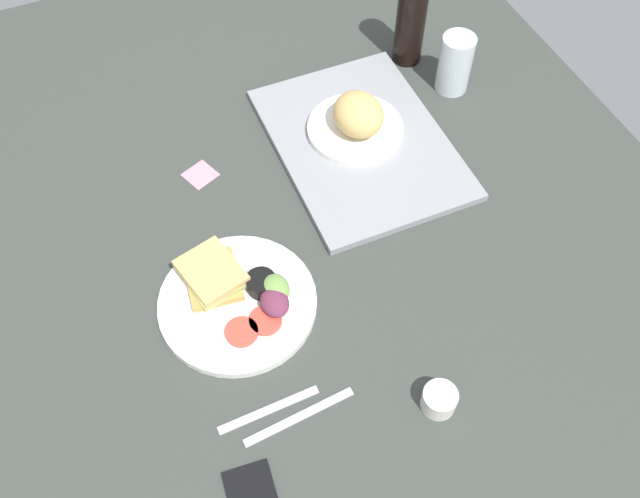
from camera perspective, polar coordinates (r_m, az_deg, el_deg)
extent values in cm
cube|color=#383D38|center=(128.56, -1.58, -1.15)|extent=(190.00, 150.00, 3.00)
cube|color=gray|center=(144.13, 3.34, 8.61)|extent=(45.34, 33.46, 1.60)
cylinder|color=white|center=(144.76, 2.89, 9.76)|extent=(19.64, 19.64, 1.40)
ellipsoid|color=#DBB266|center=(141.21, 3.14, 10.91)|extent=(11.34, 9.80, 7.73)
cylinder|color=white|center=(122.24, -6.73, -4.40)|extent=(27.56, 27.56, 1.60)
cube|color=tan|center=(123.64, -8.74, -2.40)|extent=(12.04, 10.31, 1.40)
cube|color=#B2C66B|center=(122.63, -8.81, -2.10)|extent=(12.63, 11.09, 1.00)
cube|color=#DBB266|center=(121.63, -8.88, -1.80)|extent=(12.86, 11.41, 1.40)
cylinder|color=#D14738|center=(118.06, -6.40, -6.73)|extent=(5.60, 5.60, 0.80)
cylinder|color=#D14738|center=(118.70, -4.47, -5.84)|extent=(5.60, 5.60, 0.80)
cylinder|color=black|center=(121.16, -4.81, -2.82)|extent=(5.20, 5.20, 3.00)
cylinder|color=#EFEACC|center=(120.23, -4.84, -2.55)|extent=(4.26, 4.26, 0.60)
ellipsoid|color=#729E4C|center=(120.11, -3.67, -3.23)|extent=(6.00, 4.80, 3.60)
ellipsoid|color=#6B2D47|center=(118.73, -3.73, -4.35)|extent=(6.00, 4.80, 3.60)
cylinder|color=silver|center=(155.23, 10.95, 14.63)|extent=(7.08, 7.08, 12.99)
cylinder|color=black|center=(158.61, 7.43, 18.05)|extent=(6.40, 6.40, 20.80)
cylinder|color=silver|center=(113.83, 9.69, -12.02)|extent=(5.60, 5.60, 4.00)
cube|color=#B7B7BC|center=(113.85, -4.20, -12.92)|extent=(1.68, 17.02, 0.50)
cube|color=#B7B7BC|center=(113.19, -1.70, -13.49)|extent=(2.72, 19.05, 0.50)
cube|color=pink|center=(141.29, -9.73, 6.00)|extent=(7.27, 7.27, 0.12)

